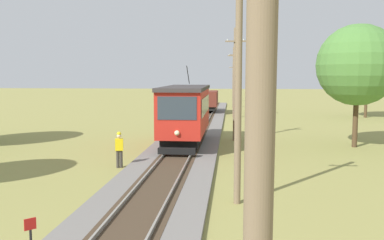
# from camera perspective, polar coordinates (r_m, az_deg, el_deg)

# --- Properties ---
(red_tram) EXTENTS (2.60, 8.54, 4.79)m
(red_tram) POSITION_cam_1_polar(r_m,az_deg,el_deg) (26.00, -0.91, 1.07)
(red_tram) COLOR red
(red_tram) RESTS_ON rail_right
(freight_car) EXTENTS (2.40, 5.20, 2.31)m
(freight_car) POSITION_cam_1_polar(r_m,az_deg,el_deg) (48.94, 2.09, 2.74)
(freight_car) COLOR maroon
(freight_car) RESTS_ON rail_right
(utility_pole_foreground) EXTENTS (1.40, 0.48, 8.35)m
(utility_pole_foreground) POSITION_cam_1_polar(r_m,az_deg,el_deg) (3.28, 9.37, 1.61)
(utility_pole_foreground) COLOR #7A664C
(utility_pole_foreground) RESTS_ON ground
(utility_pole_near_tram) EXTENTS (1.40, 0.24, 8.48)m
(utility_pole_near_tram) POSITION_cam_1_polar(r_m,az_deg,el_deg) (14.38, 6.39, 5.41)
(utility_pole_near_tram) COLOR #7A664C
(utility_pole_near_tram) RESTS_ON ground
(utility_pole_mid) EXTENTS (1.40, 0.58, 7.74)m
(utility_pole_mid) POSITION_cam_1_polar(r_m,az_deg,el_deg) (28.84, 5.94, 5.07)
(utility_pole_mid) COLOR #7A664C
(utility_pole_mid) RESTS_ON ground
(utility_pole_far) EXTENTS (1.40, 0.61, 7.42)m
(utility_pole_far) POSITION_cam_1_polar(r_m,az_deg,el_deg) (44.13, 5.78, 5.25)
(utility_pole_far) COLOR #7A664C
(utility_pole_far) RESTS_ON ground
(utility_pole_distant) EXTENTS (1.40, 0.60, 8.29)m
(utility_pole_distant) POSITION_cam_1_polar(r_m,az_deg,el_deg) (58.14, 5.72, 5.91)
(utility_pole_distant) COLOR #7A664C
(utility_pole_distant) RESTS_ON ground
(utility_pole_horizon) EXTENTS (1.40, 0.32, 6.60)m
(utility_pole_horizon) POSITION_cam_1_polar(r_m,az_deg,el_deg) (72.26, 5.67, 5.30)
(utility_pole_horizon) COLOR #7A664C
(utility_pole_horizon) RESTS_ON ground
(trackside_signal_marker) EXTENTS (0.21, 0.21, 1.18)m
(trackside_signal_marker) POSITION_cam_1_polar(r_m,az_deg,el_deg) (10.88, -21.26, -15.02)
(trackside_signal_marker) COLOR black
(trackside_signal_marker) RESTS_ON ground
(gravel_pile) EXTENTS (2.68, 2.68, 1.05)m
(gravel_pile) POSITION_cam_1_polar(r_m,az_deg,el_deg) (46.27, -2.55, 1.25)
(gravel_pile) COLOR gray
(gravel_pile) RESTS_ON ground
(track_worker) EXTENTS (0.42, 0.32, 1.78)m
(track_worker) POSITION_cam_1_polar(r_m,az_deg,el_deg) (20.59, -9.96, -3.79)
(track_worker) COLOR #38332D
(track_worker) RESTS_ON ground
(tree_left_far) EXTENTS (5.35, 5.35, 7.64)m
(tree_left_far) POSITION_cam_1_polar(r_m,az_deg,el_deg) (47.70, 22.94, 6.25)
(tree_left_far) COLOR #4C3823
(tree_left_far) RESTS_ON ground
(tree_horizon) EXTENTS (5.03, 5.03, 7.65)m
(tree_horizon) POSITION_cam_1_polar(r_m,az_deg,el_deg) (27.78, 21.81, 7.02)
(tree_horizon) COLOR #4C3823
(tree_horizon) RESTS_ON ground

